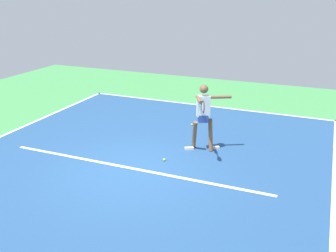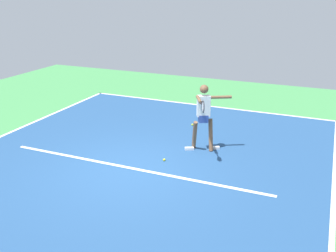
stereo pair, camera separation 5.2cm
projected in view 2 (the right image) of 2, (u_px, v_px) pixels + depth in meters
ground_plane at (129, 170)px, 9.29m from camera, size 20.56×20.56×0.00m
court_surface at (129, 170)px, 9.29m from camera, size 9.20×11.79×0.00m
court_line_baseline_near at (205, 106)px, 14.34m from camera, size 9.20×0.10×0.01m
court_line_sideline_left at (333, 210)px, 7.61m from camera, size 0.10×11.79×0.01m
court_line_service at (132, 168)px, 9.38m from camera, size 6.90×0.10×0.01m
court_line_centre_mark at (203, 107)px, 14.17m from camera, size 0.10×0.30×0.01m
tennis_player at (204, 113)px, 10.09m from camera, size 1.10×1.39×1.81m
tennis_ball_near_service_line at (164, 160)px, 9.76m from camera, size 0.07×0.07×0.07m
tennis_ball_near_player at (192, 125)px, 12.26m from camera, size 0.07×0.07×0.07m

